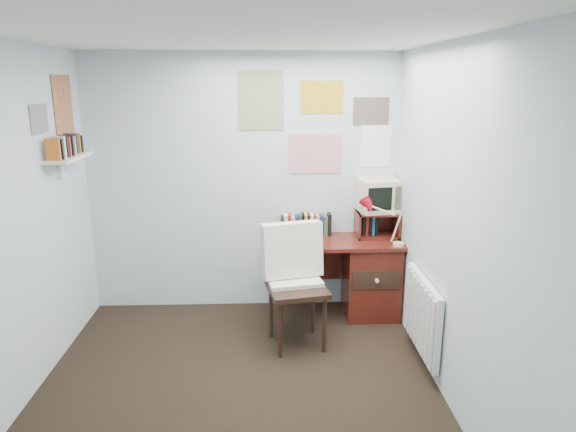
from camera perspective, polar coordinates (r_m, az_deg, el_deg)
name	(u,v)px	position (r m, az deg, el deg)	size (l,w,h in m)	color
ground	(237,407)	(3.88, -5.71, -20.37)	(3.50, 3.50, 0.00)	black
back_wall	(244,185)	(5.02, -4.95, 3.48)	(3.00, 0.02, 2.50)	silver
right_wall	(461,235)	(3.55, 18.71, -2.03)	(0.02, 3.50, 2.50)	silver
ceiling	(226,33)	(3.19, -6.91, 19.58)	(3.00, 3.50, 0.02)	white
desk	(365,274)	(5.08, 8.54, -6.44)	(1.20, 0.55, 0.76)	#521A12
desk_chair	(297,290)	(4.41, 1.01, -8.17)	(0.52, 0.50, 1.02)	black
desk_lamp	(400,226)	(4.78, 12.31, -1.06)	(0.27, 0.23, 0.38)	#A90B1B
tv_riser	(377,224)	(5.05, 9.84, -0.86)	(0.40, 0.30, 0.25)	#521A12
crt_tv	(378,194)	(5.00, 9.96, 2.46)	(0.36, 0.33, 0.34)	beige
book_row	(312,224)	(5.03, 2.63, -0.90)	(0.60, 0.14, 0.22)	#521A12
radiator	(422,315)	(4.31, 14.70, -10.55)	(0.09, 0.80, 0.60)	white
wall_shelf	(69,157)	(4.61, -23.19, 6.01)	(0.20, 0.62, 0.24)	white
posters_back	(316,122)	(4.95, 3.15, 10.37)	(1.20, 0.01, 0.90)	white
posters_left	(52,110)	(4.61, -24.78, 10.61)	(0.01, 0.70, 0.60)	white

